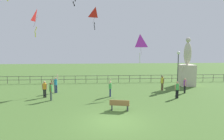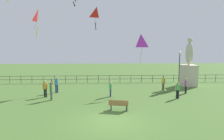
{
  "view_description": "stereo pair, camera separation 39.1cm",
  "coord_description": "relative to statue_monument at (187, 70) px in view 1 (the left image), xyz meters",
  "views": [
    {
      "loc": [
        -1.01,
        -13.78,
        5.14
      ],
      "look_at": [
        0.23,
        5.37,
        2.73
      ],
      "focal_mm": 35.05,
      "sensor_mm": 36.0,
      "label": 1
    },
    {
      "loc": [
        -0.62,
        -13.8,
        5.14
      ],
      "look_at": [
        0.23,
        5.37,
        2.73
      ],
      "focal_mm": 35.05,
      "sensor_mm": 36.0,
      "label": 2
    }
  ],
  "objects": [
    {
      "name": "kite_4",
      "position": [
        -16.8,
        -1.74,
        5.99
      ],
      "size": [
        0.76,
        1.07,
        2.87
      ],
      "color": "red"
    },
    {
      "name": "person_3",
      "position": [
        -3.7,
        -2.47,
        -0.94
      ],
      "size": [
        0.3,
        0.44,
        1.6
      ],
      "color": "brown",
      "rests_on": "ground_plane"
    },
    {
      "name": "waterfront_railing",
      "position": [
        -9.95,
        2.57,
        -1.24
      ],
      "size": [
        36.0,
        0.06,
        0.95
      ],
      "color": "#4C4742",
      "rests_on": "ground_plane"
    },
    {
      "name": "lamppost",
      "position": [
        -1.7,
        -1.57,
        1.22
      ],
      "size": [
        0.36,
        0.36,
        4.21
      ],
      "color": "#38383D",
      "rests_on": "ground_plane"
    },
    {
      "name": "park_bench",
      "position": [
        -8.99,
        -9.2,
        -1.4
      ],
      "size": [
        1.55,
        0.73,
        0.85
      ],
      "color": "olive",
      "rests_on": "ground_plane"
    },
    {
      "name": "person_0",
      "position": [
        -14.94,
        -2.89,
        -0.9
      ],
      "size": [
        0.52,
        0.3,
        1.91
      ],
      "color": "navy",
      "rests_on": "ground_plane"
    },
    {
      "name": "person_2",
      "position": [
        -14.79,
        -5.89,
        -0.9
      ],
      "size": [
        0.3,
        0.49,
        1.92
      ],
      "color": "#3F4C47",
      "rests_on": "ground_plane"
    },
    {
      "name": "kite_1",
      "position": [
        -6.23,
        -2.61,
        3.37
      ],
      "size": [
        1.11,
        0.73,
        3.01
      ],
      "color": "#B22DB2"
    },
    {
      "name": "person_6",
      "position": [
        -1.76,
        -3.84,
        -0.98
      ],
      "size": [
        0.29,
        0.46,
        1.54
      ],
      "color": "black",
      "rests_on": "ground_plane"
    },
    {
      "name": "statue_monument",
      "position": [
        0.0,
        0.0,
        0.0
      ],
      "size": [
        1.68,
        1.68,
        5.73
      ],
      "color": "beige",
      "rests_on": "ground_plane"
    },
    {
      "name": "ground_plane",
      "position": [
        -9.59,
        -11.43,
        -1.86
      ],
      "size": [
        80.0,
        80.0,
        0.0
      ],
      "primitive_type": "plane",
      "color": "#476B2D"
    },
    {
      "name": "kite_0",
      "position": [
        -10.81,
        0.27,
        6.59
      ],
      "size": [
        1.15,
        1.1,
        2.5
      ],
      "color": "red"
    },
    {
      "name": "person_5",
      "position": [
        -15.62,
        -4.73,
        -0.96
      ],
      "size": [
        0.47,
        0.29,
        1.57
      ],
      "color": "black",
      "rests_on": "ground_plane"
    },
    {
      "name": "person_4",
      "position": [
        -9.45,
        -4.81,
        -0.97
      ],
      "size": [
        0.28,
        0.47,
        1.77
      ],
      "color": "navy",
      "rests_on": "ground_plane"
    },
    {
      "name": "person_1",
      "position": [
        -3.3,
        -5.83,
        -0.96
      ],
      "size": [
        0.47,
        0.29,
        1.58
      ],
      "color": "black",
      "rests_on": "ground_plane"
    }
  ]
}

